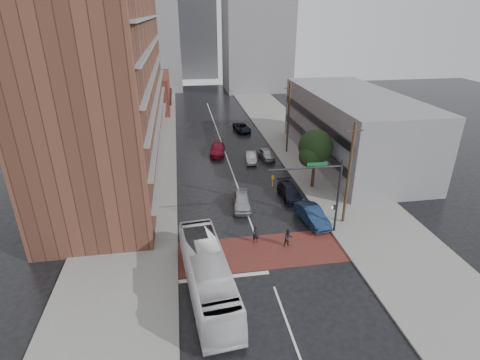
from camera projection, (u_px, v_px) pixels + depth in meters
ground at (262, 255)px, 31.30m from camera, size 160.00×160.00×0.00m
crosswalk at (261, 252)px, 31.74m from camera, size 14.00×5.00×0.02m
sidewalk_west at (144, 157)px, 52.08m from camera, size 9.00×90.00×0.15m
sidewalk_east at (302, 148)px, 55.43m from camera, size 9.00×90.00×0.15m
apartment_block at (109, 53)px, 45.09m from camera, size 10.00×44.00×28.00m
storefront_west at (150, 92)px, 76.69m from camera, size 8.00×16.00×7.00m
building_east at (352, 127)px, 49.84m from camera, size 11.00×26.00×9.00m
distant_tower_west at (142, 23)px, 92.84m from camera, size 18.00×16.00×32.00m
distant_tower_east at (257, 14)px, 90.70m from camera, size 16.00×14.00×36.00m
distant_tower_center at (196, 36)px, 111.82m from camera, size 12.00×10.00×24.00m
street_tree at (315, 149)px, 41.41m from camera, size 4.20×4.10×6.90m
signal_mast at (324, 187)px, 32.45m from camera, size 6.50×0.30×7.20m
utility_pole_near at (349, 174)px, 34.06m from camera, size 1.60×0.26×10.00m
utility_pole_far at (288, 118)px, 52.05m from camera, size 1.60×0.26×10.00m
transit_bus at (208, 274)px, 26.51m from camera, size 3.83×11.74×3.21m
pedestrian_a at (256, 234)px, 32.71m from camera, size 0.67×0.48×1.69m
pedestrian_b at (288, 238)px, 32.17m from camera, size 0.89×0.74×1.65m
car_travel_a at (242, 201)px, 38.60m from camera, size 2.40×4.82×1.58m
car_travel_b at (251, 157)px, 50.51m from camera, size 1.78×4.01×1.28m
car_travel_c at (218, 150)px, 53.11m from camera, size 2.81×5.18×1.42m
suv_travel at (242, 128)px, 63.34m from camera, size 2.80×5.07×1.34m
car_parked_near at (312, 215)px, 35.81m from camera, size 2.39×5.08×1.61m
car_parked_mid at (290, 192)px, 40.77m from camera, size 2.07×4.79×1.37m
car_parked_far at (266, 154)px, 51.56m from camera, size 2.09×4.17×1.36m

